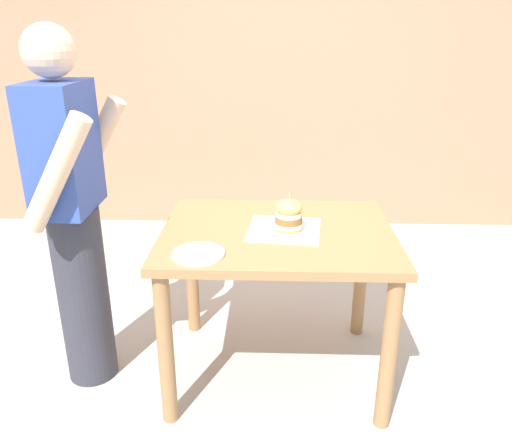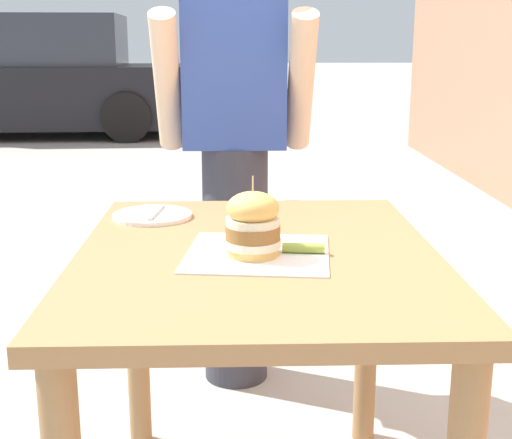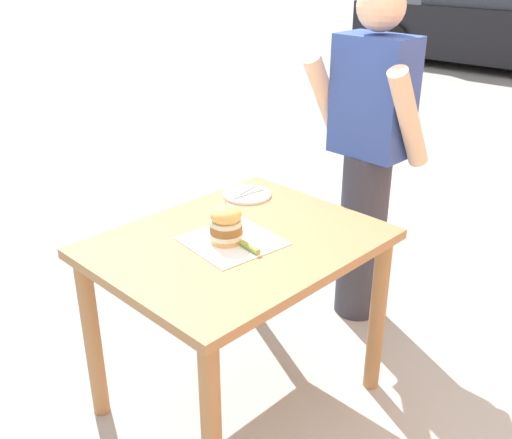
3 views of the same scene
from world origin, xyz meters
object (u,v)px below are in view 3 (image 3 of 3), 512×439
object	(u,v)px
parked_car_near_curb	(497,19)
side_plate_with_forks	(247,195)
diner_across_table	(368,157)
sandwich	(226,224)
pickle_spear	(250,247)
patio_table	(238,269)

from	to	relation	value
parked_car_near_curb	side_plate_with_forks	bearing A→B (deg)	-72.95
side_plate_with_forks	diner_across_table	bearing A→B (deg)	68.96
side_plate_with_forks	parked_car_near_curb	world-z (taller)	parked_car_near_curb
sandwich	diner_across_table	distance (m)	0.98
pickle_spear	side_plate_with_forks	distance (m)	0.54
parked_car_near_curb	sandwich	bearing A→B (deg)	-71.98
diner_across_table	parked_car_near_curb	bearing A→B (deg)	109.97
sandwich	parked_car_near_curb	distance (m)	8.76
pickle_spear	diner_across_table	distance (m)	0.99
sandwich	pickle_spear	bearing A→B (deg)	6.02
patio_table	sandwich	xyz separation A→B (m)	(-0.01, -0.05, 0.21)
pickle_spear	diner_across_table	xyz separation A→B (m)	(-0.16, 0.97, 0.08)
diner_across_table	patio_table	bearing A→B (deg)	-86.82
diner_across_table	pickle_spear	bearing A→B (deg)	-80.76
patio_table	diner_across_table	size ratio (longest dim) A/B	0.63
patio_table	diner_across_table	xyz separation A→B (m)	(-0.05, 0.93, 0.23)
patio_table	sandwich	size ratio (longest dim) A/B	5.81
side_plate_with_forks	diner_across_table	distance (m)	0.65
side_plate_with_forks	sandwich	bearing A→B (deg)	-54.33
patio_table	sandwich	bearing A→B (deg)	-103.05
sandwich	pickle_spear	world-z (taller)	sandwich
patio_table	parked_car_near_curb	world-z (taller)	parked_car_near_curb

